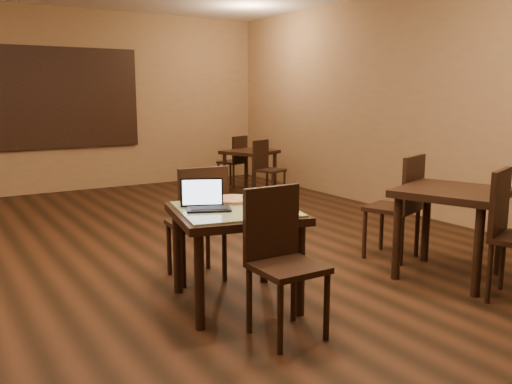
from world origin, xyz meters
TOP-DOWN VIEW (x-y plane):
  - ground at (0.00, 0.00)m, footprint 10.00×10.00m
  - wall_back at (0.00, 5.00)m, footprint 8.00×0.02m
  - wall_right at (4.00, 0.00)m, footprint 0.02×10.00m
  - mural at (0.50, 4.96)m, footprint 2.34×0.05m
  - tiled_table at (0.36, -0.83)m, footprint 1.10×1.10m
  - chair_main_near at (0.36, -1.44)m, footprint 0.44×0.44m
  - chair_main_far at (0.35, -0.22)m, footprint 0.48×0.48m
  - laptop at (0.16, -0.72)m, footprint 0.39×0.37m
  - plate at (0.58, -1.01)m, footprint 0.27×0.27m
  - pizza_slice at (0.58, -1.01)m, footprint 0.19×0.19m
  - pizza_pan at (0.48, -0.59)m, footprint 0.40×0.40m
  - pizza_whole at (0.48, -0.59)m, footprint 0.34×0.34m
  - spatula at (0.50, -0.61)m, footprint 0.20×0.28m
  - napkin_roll at (0.76, -0.97)m, footprint 0.06×0.16m
  - other_table_a at (3.00, 3.29)m, footprint 0.97×0.97m
  - other_table_a_chair_near at (2.97, 2.76)m, footprint 0.51×0.51m
  - other_table_a_chair_far at (3.03, 3.83)m, footprint 0.51×0.51m
  - other_table_c at (2.29, -1.29)m, footprint 1.10×1.10m
  - other_table_c_chair_far at (2.32, -0.68)m, footprint 0.58×0.58m

SIDE VIEW (x-z plane):
  - ground at x=0.00m, z-range 0.00..0.00m
  - other_table_a_chair_near at x=2.97m, z-range 0.06..0.96m
  - other_table_a_chair_far at x=3.03m, z-range 0.06..0.96m
  - chair_main_near at x=0.36m, z-range 0.06..1.07m
  - chair_main_far at x=0.35m, z-range 0.07..1.09m
  - other_table_a at x=3.00m, z-range 0.23..0.93m
  - other_table_c_chair_far at x=2.32m, z-range 0.07..1.11m
  - tiled_table at x=0.36m, z-range 0.28..1.04m
  - other_table_c at x=2.29m, z-range 0.27..1.07m
  - pizza_pan at x=0.48m, z-range 0.76..0.77m
  - plate at x=0.58m, z-range 0.76..0.78m
  - napkin_roll at x=0.76m, z-range 0.76..0.80m
  - pizza_whole at x=0.48m, z-range 0.77..0.79m
  - pizza_slice at x=0.58m, z-range 0.78..0.80m
  - spatula at x=0.50m, z-range 0.78..0.80m
  - laptop at x=0.16m, z-range 0.71..0.93m
  - wall_back at x=0.00m, z-range 0.00..3.00m
  - wall_right at x=4.00m, z-range 0.00..3.00m
  - mural at x=0.50m, z-range 0.73..2.37m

